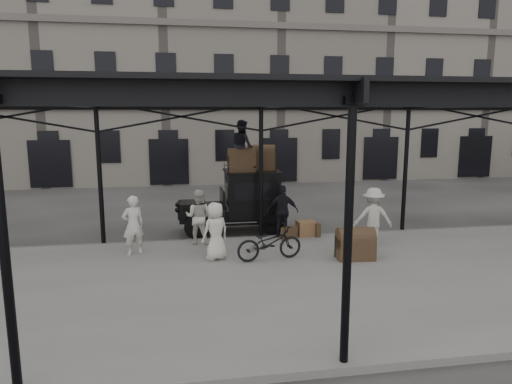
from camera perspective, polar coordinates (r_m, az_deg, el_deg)
ground at (r=13.30m, az=2.13°, el=-8.39°), size 120.00×120.00×0.00m
platform at (r=11.44m, az=4.18°, el=-11.12°), size 28.00×8.00×0.15m
canopy at (r=10.96m, az=4.13°, el=12.10°), size 22.50×9.00×4.74m
building_frontage at (r=30.61m, az=-4.78°, el=15.18°), size 64.00×8.00×14.00m
taxi at (r=16.04m, az=-1.63°, el=-0.77°), size 3.65×1.55×2.18m
porter_left at (r=13.49m, az=-15.11°, el=-4.01°), size 0.74×0.62×1.72m
porter_midleft at (r=14.21m, az=-7.22°, el=-3.08°), size 0.99×0.88×1.70m
porter_centre at (r=12.66m, az=-5.08°, el=-4.87°), size 0.93×0.82×1.61m
porter_official at (r=14.88m, az=3.36°, el=-2.40°), size 1.07×0.62×1.72m
porter_right at (r=14.27m, az=14.42°, el=-3.06°), size 1.27×0.88×1.80m
bicycle at (r=12.64m, az=1.68°, el=-6.36°), size 1.93×0.91×0.97m
porter_roof at (r=15.70m, az=-1.73°, el=5.83°), size 0.88×1.00×1.75m
steamer_trunk_roof_near at (r=15.59m, az=-1.83°, el=3.79°), size 0.92×0.58×0.67m
steamer_trunk_roof_far at (r=16.14m, az=0.61°, el=4.12°), size 1.10×0.79×0.73m
steamer_trunk_platform at (r=13.05m, az=12.31°, el=-6.58°), size 1.05×0.68×0.74m
wicker_hamper at (r=15.21m, az=6.28°, el=-4.52°), size 0.64×0.50×0.50m
suitcase_upright at (r=15.30m, az=7.33°, el=-4.55°), size 0.26×0.62×0.45m
suitcase_flat at (r=14.78m, az=4.18°, el=-5.11°), size 0.60×0.41×0.40m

